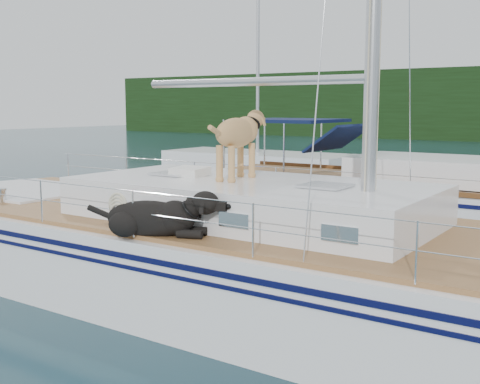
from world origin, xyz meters
The scene contains 4 objects.
ground centered at (0.00, 0.00, 0.00)m, with size 120.00×120.00×0.00m, color black.
main_sailboat centered at (0.10, -0.01, 0.68)m, with size 12.00×4.02×14.01m.
neighbor_sailboat centered at (1.08, 6.52, 0.63)m, with size 11.00×3.50×13.30m.
bg_boat_west centered at (-8.00, 14.00, 0.45)m, with size 8.00×3.00×11.65m.
Camera 1 is at (5.49, -7.14, 2.88)m, focal length 45.00 mm.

